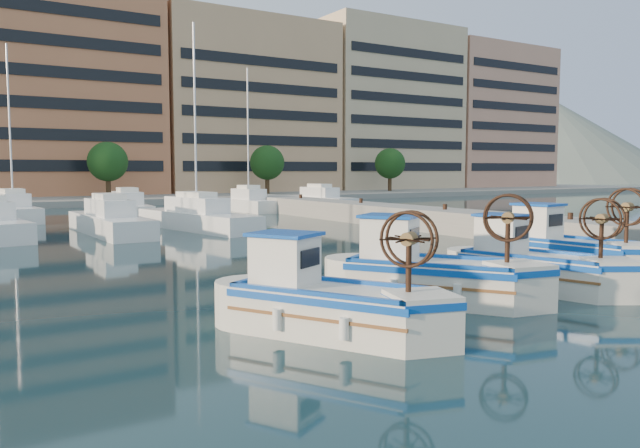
{
  "coord_description": "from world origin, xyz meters",
  "views": [
    {
      "loc": [
        -10.86,
        -11.6,
        3.4
      ],
      "look_at": [
        0.51,
        6.87,
        1.5
      ],
      "focal_mm": 35.0,
      "sensor_mm": 36.0,
      "label": 1
    }
  ],
  "objects": [
    {
      "name": "fishing_boat_a",
      "position": [
        -4.15,
        -0.92,
        0.72
      ],
      "size": [
        3.47,
        4.34,
        2.63
      ],
      "rotation": [
        0.0,
        0.0,
        0.51
      ],
      "color": "silver",
      "rests_on": "ground"
    },
    {
      "name": "quay",
      "position": [
        13.0,
        8.0,
        0.6
      ],
      "size": [
        3.0,
        60.0,
        1.2
      ],
      "primitive_type": "cube",
      "color": "gray",
      "rests_on": "ground"
    },
    {
      "name": "hill_east",
      "position": [
        140.0,
        110.0,
        0.0
      ],
      "size": [
        160.0,
        160.0,
        50.0
      ],
      "primitive_type": "cone",
      "color": "slate",
      "rests_on": "ground"
    },
    {
      "name": "fishing_boat_d",
      "position": [
        6.83,
        1.58,
        0.79
      ],
      "size": [
        2.41,
        4.68,
        2.85
      ],
      "rotation": [
        0.0,
        0.0,
        0.13
      ],
      "color": "silver",
      "rests_on": "ground"
    },
    {
      "name": "fishing_boat_b",
      "position": [
        -0.19,
        0.41,
        0.78
      ],
      "size": [
        3.94,
        4.6,
        2.82
      ],
      "rotation": [
        0.0,
        0.0,
        0.59
      ],
      "color": "silver",
      "rests_on": "ground"
    },
    {
      "name": "waterfront",
      "position": [
        9.23,
        65.04,
        11.1
      ],
      "size": [
        180.0,
        40.0,
        25.6
      ],
      "color": "gray",
      "rests_on": "ground"
    },
    {
      "name": "fishing_boat_c",
      "position": [
        3.43,
        0.1,
        0.74
      ],
      "size": [
        2.72,
        4.41,
        2.67
      ],
      "rotation": [
        0.0,
        0.0,
        0.26
      ],
      "color": "silver",
      "rests_on": "ground"
    },
    {
      "name": "ground",
      "position": [
        0.0,
        0.0,
        0.0
      ],
      "size": [
        300.0,
        300.0,
        0.0
      ],
      "primitive_type": "plane",
      "color": "#193942",
      "rests_on": "ground"
    },
    {
      "name": "yacht_marina",
      "position": [
        -4.06,
        27.36,
        0.53
      ],
      "size": [
        39.63,
        24.1,
        11.5
      ],
      "color": "white",
      "rests_on": "ground"
    }
  ]
}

